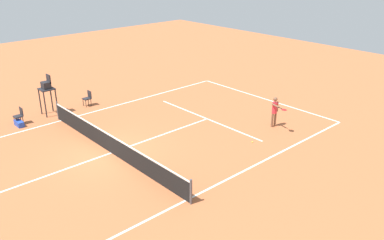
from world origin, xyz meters
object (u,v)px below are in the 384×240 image
tennis_ball (252,142)px  umpire_chair (47,88)px  courtside_chair_near (19,115)px  equipment_bag (19,123)px  player_serving (275,110)px  courtside_chair_mid (88,98)px

tennis_ball → umpire_chair: umpire_chair is taller
umpire_chair → courtside_chair_near: (-0.32, 1.88, -1.07)m
tennis_ball → equipment_bag: size_ratio=0.09×
tennis_ball → courtside_chair_near: size_ratio=0.07×
player_serving → equipment_bag: (9.54, 10.38, -0.87)m
courtside_chair_mid → player_serving: bearing=-149.0°
tennis_ball → courtside_chair_mid: (10.40, 3.51, 0.50)m
player_serving → courtside_chair_mid: (9.89, 5.94, -0.49)m
tennis_ball → courtside_chair_mid: bearing=18.7°
player_serving → tennis_ball: bearing=26.6°
player_serving → equipment_bag: player_serving is taller
player_serving → courtside_chair_mid: player_serving is taller
player_serving → equipment_bag: bearing=-27.8°
tennis_ball → courtside_chair_mid: courtside_chair_mid is taller
player_serving → tennis_ball: 2.67m
umpire_chair → courtside_chair_mid: umpire_chair is taller
player_serving → tennis_ball: (-0.51, 2.43, -0.99)m
courtside_chair_near → equipment_bag: courtside_chair_near is taller
tennis_ball → equipment_bag: bearing=38.3°
courtside_chair_near → equipment_bag: size_ratio=1.25×
player_serving → courtside_chair_near: (9.78, 10.23, -0.49)m
player_serving → umpire_chair: size_ratio=0.71×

